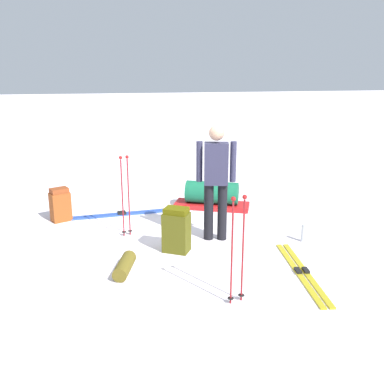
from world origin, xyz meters
name	(u,v)px	position (x,y,z in m)	size (l,w,h in m)	color
ground_plane	(192,236)	(0.00, 0.00, 0.00)	(80.00, 80.00, 0.00)	white
skier_standing	(216,177)	(-0.32, 0.17, 0.95)	(0.56, 0.29, 1.70)	black
ski_pair_near	(302,272)	(-1.09, 1.48, 0.01)	(0.38, 1.74, 0.05)	#B0A01C
ski_pair_far	(122,214)	(0.99, -1.24, 0.01)	(1.90, 0.31, 0.05)	#2C4FAF
backpack_large_dark	(176,230)	(0.32, 0.50, 0.31)	(0.43, 0.39, 0.63)	#4C4C12
backpack_bright	(60,205)	(2.00, -1.13, 0.28)	(0.37, 0.32, 0.56)	#91441B
ski_poles_planted_near	(125,192)	(0.96, -0.25, 0.69)	(0.16, 0.10, 1.24)	maroon
ski_poles_planted_far	(238,244)	(-0.08, 1.97, 0.68)	(0.20, 0.11, 1.21)	maroon
gear_sled	(212,196)	(-0.64, -1.29, 0.22)	(1.41, 0.94, 0.49)	red
sleeping_mat_rolled	(125,266)	(1.07, 1.02, 0.09)	(0.18, 0.18, 0.55)	brown
thermos_bottle	(303,233)	(-1.56, 0.53, 0.13)	(0.07, 0.07, 0.26)	#B6BEC8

